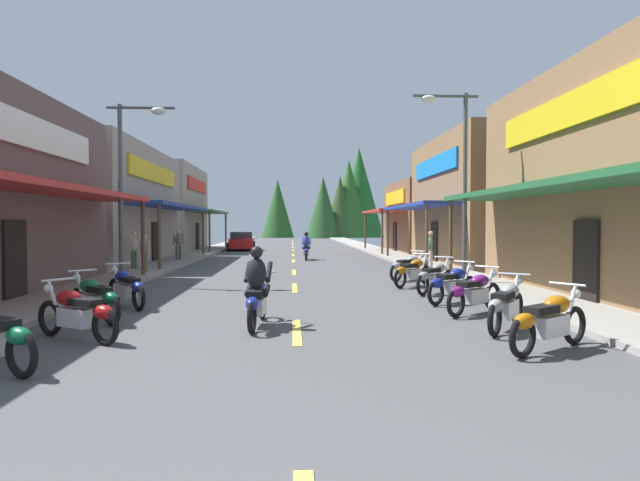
% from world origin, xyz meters
% --- Properties ---
extents(ground, '(10.25, 90.91, 0.10)m').
position_xyz_m(ground, '(0.00, 30.46, -0.05)').
color(ground, '#4C4C4F').
extents(sidewalk_left, '(2.07, 90.91, 0.12)m').
position_xyz_m(sidewalk_left, '(-6.16, 30.46, 0.06)').
color(sidewalk_left, gray).
rests_on(sidewalk_left, ground).
extents(sidewalk_right, '(2.07, 90.91, 0.12)m').
position_xyz_m(sidewalk_right, '(6.16, 30.46, 0.06)').
color(sidewalk_right, '#9E9991').
rests_on(sidewalk_right, ground).
extents(centerline_dashes, '(0.16, 63.38, 0.01)m').
position_xyz_m(centerline_dashes, '(0.00, 33.13, 0.01)').
color(centerline_dashes, '#E0C64C').
rests_on(centerline_dashes, ground).
extents(storefront_left_middle, '(8.80, 12.62, 5.91)m').
position_xyz_m(storefront_left_middle, '(-10.66, 26.95, 2.96)').
color(storefront_left_middle, gray).
rests_on(storefront_left_middle, ground).
extents(storefront_left_far, '(10.03, 10.29, 6.26)m').
position_xyz_m(storefront_left_far, '(-11.27, 39.48, 3.13)').
color(storefront_left_far, gray).
rests_on(storefront_left_far, ground).
extents(storefront_right_middle, '(9.53, 10.65, 6.35)m').
position_xyz_m(storefront_right_middle, '(11.02, 25.78, 3.17)').
color(storefront_right_middle, olive).
rests_on(storefront_right_middle, ground).
extents(storefront_right_far, '(8.14, 9.06, 4.92)m').
position_xyz_m(storefront_right_far, '(10.32, 36.21, 2.47)').
color(storefront_right_far, brown).
rests_on(storefront_right_far, ground).
extents(streetlamp_left, '(2.13, 0.30, 5.78)m').
position_xyz_m(streetlamp_left, '(-5.18, 16.28, 3.81)').
color(streetlamp_left, '#474C51').
rests_on(streetlamp_left, ground).
extents(streetlamp_right, '(2.13, 0.30, 6.22)m').
position_xyz_m(streetlamp_right, '(5.20, 16.05, 4.05)').
color(streetlamp_right, '#474C51').
rests_on(streetlamp_right, ground).
extents(motorcycle_parked_right_0, '(1.83, 1.28, 1.04)m').
position_xyz_m(motorcycle_parked_right_0, '(3.92, 7.06, 0.49)').
color(motorcycle_parked_right_0, black).
rests_on(motorcycle_parked_right_0, ground).
extents(motorcycle_parked_right_1, '(1.38, 1.76, 1.04)m').
position_xyz_m(motorcycle_parked_right_1, '(3.91, 8.70, 0.49)').
color(motorcycle_parked_right_1, black).
rests_on(motorcycle_parked_right_1, ground).
extents(motorcycle_parked_right_2, '(1.71, 1.44, 1.04)m').
position_xyz_m(motorcycle_parked_right_2, '(3.95, 10.55, 0.49)').
color(motorcycle_parked_right_2, black).
rests_on(motorcycle_parked_right_2, ground).
extents(motorcycle_parked_right_3, '(1.71, 1.45, 1.04)m').
position_xyz_m(motorcycle_parked_right_3, '(3.96, 12.21, 0.49)').
color(motorcycle_parked_right_3, black).
rests_on(motorcycle_parked_right_3, ground).
extents(motorcycle_parked_right_4, '(1.53, 1.64, 1.04)m').
position_xyz_m(motorcycle_parked_right_4, '(4.02, 14.06, 0.49)').
color(motorcycle_parked_right_4, black).
rests_on(motorcycle_parked_right_4, ground).
extents(motorcycle_parked_right_5, '(1.59, 1.58, 1.04)m').
position_xyz_m(motorcycle_parked_right_5, '(3.77, 15.78, 0.49)').
color(motorcycle_parked_right_5, black).
rests_on(motorcycle_parked_right_5, ground).
extents(motorcycle_parked_right_6, '(1.69, 1.47, 1.04)m').
position_xyz_m(motorcycle_parked_right_6, '(4.04, 17.61, 0.49)').
color(motorcycle_parked_right_6, black).
rests_on(motorcycle_parked_right_6, ground).
extents(motorcycle_parked_left_1, '(1.84, 1.27, 1.04)m').
position_xyz_m(motorcycle_parked_left_1, '(-3.74, 8.22, 0.49)').
color(motorcycle_parked_left_1, black).
rests_on(motorcycle_parked_left_1, ground).
extents(motorcycle_parked_left_2, '(1.59, 1.58, 1.04)m').
position_xyz_m(motorcycle_parked_left_2, '(-4.10, 10.00, 0.49)').
color(motorcycle_parked_left_2, black).
rests_on(motorcycle_parked_left_2, ground).
extents(motorcycle_parked_left_3, '(1.40, 1.75, 1.04)m').
position_xyz_m(motorcycle_parked_left_3, '(-4.04, 11.91, 0.49)').
color(motorcycle_parked_left_3, black).
rests_on(motorcycle_parked_left_3, ground).
extents(rider_cruising_lead, '(0.60, 2.14, 1.57)m').
position_xyz_m(rider_cruising_lead, '(-0.76, 9.33, 0.66)').
color(rider_cruising_lead, black).
rests_on(rider_cruising_lead, ground).
extents(rider_cruising_trailing, '(0.60, 2.14, 1.57)m').
position_xyz_m(rider_cruising_trailing, '(0.71, 28.63, 0.66)').
color(rider_cruising_trailing, black).
rests_on(rider_cruising_trailing, ground).
extents(pedestrian_by_shop, '(0.53, 0.38, 1.71)m').
position_xyz_m(pedestrian_by_shop, '(-6.09, 27.59, 0.99)').
color(pedestrian_by_shop, '#3F593F').
rests_on(pedestrian_by_shop, ground).
extents(pedestrian_browsing, '(0.29, 0.57, 1.69)m').
position_xyz_m(pedestrian_browsing, '(5.87, 21.59, 0.98)').
color(pedestrian_browsing, '#B2A599').
rests_on(pedestrian_browsing, ground).
extents(pedestrian_waiting, '(0.46, 0.43, 1.55)m').
position_xyz_m(pedestrian_waiting, '(-5.88, 20.32, 0.89)').
color(pedestrian_waiting, '#726659').
rests_on(pedestrian_waiting, ground).
extents(pedestrian_strolling, '(0.37, 0.54, 1.69)m').
position_xyz_m(pedestrian_strolling, '(-6.75, 21.89, 0.98)').
color(pedestrian_strolling, '#3F593F').
rests_on(pedestrian_strolling, ground).
extents(parked_car_curbside, '(2.29, 4.41, 1.40)m').
position_xyz_m(parked_car_curbside, '(-3.92, 39.93, 0.69)').
color(parked_car_curbside, '#B21919').
rests_on(parked_car_curbside, ground).
extents(treeline_backdrop, '(18.50, 10.70, 13.61)m').
position_xyz_m(treeline_backdrop, '(7.35, 78.29, 5.73)').
color(treeline_backdrop, '#275523').
rests_on(treeline_backdrop, ground).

